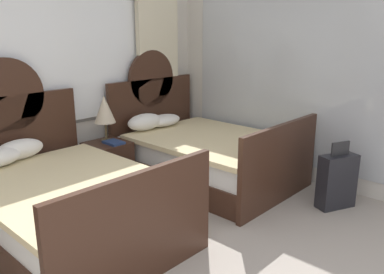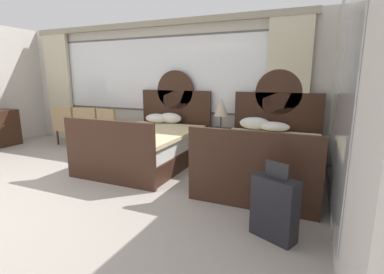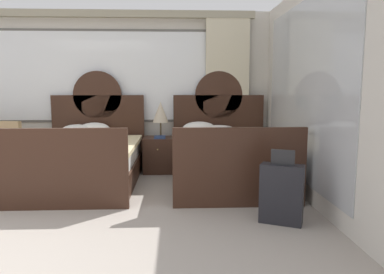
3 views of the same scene
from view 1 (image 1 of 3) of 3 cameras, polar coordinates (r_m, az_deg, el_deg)
wall_right_mirror at (r=5.27m, az=16.52°, el=8.09°), size 0.08×4.25×2.70m
bed_near_window at (r=4.03m, az=-18.23°, el=-8.97°), size 1.57×2.24×1.68m
bed_near_mirror at (r=5.25m, az=1.77°, el=-2.42°), size 1.57×2.24×1.68m
nightstand_between_beds at (r=5.14m, az=-12.11°, el=-3.92°), size 0.49×0.51×0.58m
table_lamp_on_nightstand at (r=5.04m, az=-12.64°, el=3.90°), size 0.27×0.27×0.59m
book_on_nightstand at (r=4.99m, az=-11.36°, el=-0.78°), size 0.18×0.26×0.03m
suitcase_on_floor at (r=4.73m, az=20.38°, el=-6.03°), size 0.47×0.35×0.78m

